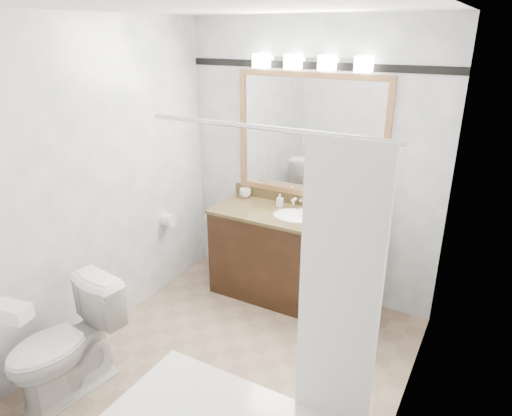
# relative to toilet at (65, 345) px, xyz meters

# --- Properties ---
(room) EXTENTS (2.42, 2.62, 2.52)m
(room) POSITION_rel_toilet_xyz_m (0.84, 0.82, 0.86)
(room) COLOR #A0846C
(room) RESTS_ON ground
(vanity) EXTENTS (1.53, 0.58, 0.97)m
(vanity) POSITION_rel_toilet_xyz_m (0.84, 1.84, 0.05)
(vanity) COLOR black
(vanity) RESTS_ON ground
(mirror) EXTENTS (1.40, 0.04, 1.10)m
(mirror) POSITION_rel_toilet_xyz_m (0.84, 2.11, 1.11)
(mirror) COLOR #B07A4F
(mirror) RESTS_ON room
(vanity_light_bar) EXTENTS (1.02, 0.14, 0.12)m
(vanity_light_bar) POSITION_rel_toilet_xyz_m (0.84, 2.05, 1.74)
(vanity_light_bar) COLOR silver
(vanity_light_bar) RESTS_ON room
(accent_stripe) EXTENTS (2.40, 0.01, 0.06)m
(accent_stripe) POSITION_rel_toilet_xyz_m (0.84, 2.12, 1.71)
(accent_stripe) COLOR black
(accent_stripe) RESTS_ON room
(tp_roll) EXTENTS (0.11, 0.12, 0.12)m
(tp_roll) POSITION_rel_toilet_xyz_m (-0.30, 1.49, 0.31)
(tp_roll) COLOR white
(tp_roll) RESTS_ON room
(toilet) EXTENTS (0.55, 0.83, 0.79)m
(toilet) POSITION_rel_toilet_xyz_m (0.00, 0.00, 0.00)
(toilet) COLOR white
(toilet) RESTS_ON ground
(tissue_box) EXTENTS (0.25, 0.16, 0.09)m
(tissue_box) POSITION_rel_toilet_xyz_m (0.00, -0.30, 0.44)
(tissue_box) COLOR white
(tissue_box) RESTS_ON toilet
(coffee_maker) EXTENTS (0.19, 0.23, 0.36)m
(coffee_maker) POSITION_rel_toilet_xyz_m (1.48, 1.87, 0.64)
(coffee_maker) COLOR black
(coffee_maker) RESTS_ON vanity
(cup_left) EXTENTS (0.12, 0.12, 0.09)m
(cup_left) POSITION_rel_toilet_xyz_m (0.22, 2.04, 0.50)
(cup_left) COLOR white
(cup_left) RESTS_ON vanity
(soap_bottle_a) EXTENTS (0.06, 0.07, 0.12)m
(soap_bottle_a) POSITION_rel_toilet_xyz_m (0.62, 1.98, 0.52)
(soap_bottle_a) COLOR white
(soap_bottle_a) RESTS_ON vanity
(soap_bar) EXTENTS (0.10, 0.07, 0.03)m
(soap_bar) POSITION_rel_toilet_xyz_m (0.88, 1.96, 0.47)
(soap_bar) COLOR beige
(soap_bar) RESTS_ON vanity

